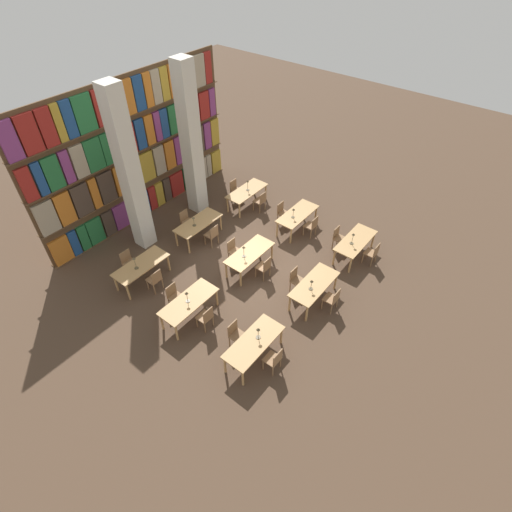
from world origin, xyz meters
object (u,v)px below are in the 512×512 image
(chair_13, at_px, (129,262))
(reading_table_1, at_px, (314,286))
(chair_4, at_px, (372,253))
(reading_table_6, at_px, (141,266))
(reading_table_4, at_px, (250,254))
(reading_table_8, at_px, (247,192))
(chair_16, at_px, (260,201))
(chair_9, at_px, (234,250))
(chair_14, at_px, (212,234))
(desk_lamp_3, at_px, (187,295))
(chair_8, at_px, (264,267))
(chair_1, at_px, (236,334))
(chair_11, at_px, (283,212))
(chair_2, at_px, (332,299))
(desk_lamp_1, at_px, (312,283))
(reading_table_0, at_px, (254,343))
(chair_15, at_px, (186,220))
(chair_5, at_px, (339,237))
(reading_table_5, at_px, (297,215))
(desk_lamp_7, at_px, (194,220))
(reading_table_3, at_px, (189,303))
(chair_7, at_px, (174,296))
(reading_table_2, at_px, (355,242))
(chair_0, at_px, (274,359))
(chair_10, at_px, (312,226))
(desk_lamp_8, at_px, (248,184))
(pillar_center, at_px, (191,142))
(chair_17, at_px, (235,189))
(pillar_left, at_px, (130,174))
(desk_lamp_4, at_px, (244,250))
(desk_lamp_0, at_px, (258,331))
(chair_3, at_px, (296,279))
(reading_table_7, at_px, (198,224))

(chair_13, bearing_deg, reading_table_1, 116.84)
(chair_4, xyz_separation_m, reading_table_6, (-5.65, 5.73, 0.16))
(reading_table_4, bearing_deg, reading_table_8, 40.78)
(chair_13, bearing_deg, chair_16, 167.04)
(chair_9, relative_size, chair_14, 1.00)
(desk_lamp_3, distance_m, chair_8, 3.00)
(chair_1, height_order, chair_11, same)
(chair_2, height_order, desk_lamp_1, desk_lamp_1)
(reading_table_0, distance_m, chair_14, 5.23)
(chair_2, bearing_deg, chair_15, 90.17)
(chair_5, relative_size, reading_table_5, 0.47)
(chair_2, xyz_separation_m, desk_lamp_7, (-0.26, 5.81, 0.52))
(chair_4, relative_size, reading_table_3, 0.47)
(chair_8, bearing_deg, chair_7, 153.19)
(reading_table_2, bearing_deg, chair_4, -87.09)
(chair_0, height_order, chair_13, same)
(chair_13, bearing_deg, reading_table_6, 92.17)
(chair_10, bearing_deg, desk_lamp_8, 88.67)
(pillar_center, relative_size, reading_table_6, 3.13)
(desk_lamp_1, bearing_deg, chair_10, 31.73)
(reading_table_4, height_order, chair_13, chair_13)
(chair_9, distance_m, chair_17, 3.94)
(reading_table_3, relative_size, reading_table_6, 1.00)
(chair_1, distance_m, chair_8, 2.93)
(chair_0, bearing_deg, chair_7, 91.42)
(pillar_left, relative_size, chair_8, 6.68)
(desk_lamp_8, bearing_deg, chair_7, -163.13)
(chair_11, xyz_separation_m, desk_lamp_8, (0.07, 1.86, 0.57))
(chair_5, distance_m, desk_lamp_4, 3.76)
(reading_table_8, height_order, chair_17, chair_17)
(desk_lamp_0, xyz_separation_m, reading_table_1, (2.74, -0.12, -0.36))
(chair_3, relative_size, chair_5, 1.00)
(desk_lamp_0, bearing_deg, chair_17, 45.33)
(desk_lamp_1, bearing_deg, chair_0, -168.73)
(chair_2, bearing_deg, chair_0, 177.45)
(desk_lamp_1, relative_size, desk_lamp_7, 0.99)
(chair_1, relative_size, desk_lamp_3, 2.15)
(chair_7, xyz_separation_m, chair_13, (0.10, 2.42, 0.00))
(reading_table_8, bearing_deg, chair_5, -90.18)
(chair_11, bearing_deg, reading_table_4, 12.68)
(chair_14, bearing_deg, desk_lamp_7, 110.23)
(chair_4, relative_size, reading_table_7, 0.47)
(reading_table_1, relative_size, chair_10, 2.13)
(desk_lamp_0, distance_m, chair_13, 5.63)
(chair_10, xyz_separation_m, desk_lamp_8, (0.07, 3.23, 0.57))
(reading_table_1, xyz_separation_m, chair_8, (-0.17, 1.88, -0.16))
(chair_10, distance_m, chair_15, 4.86)
(chair_0, relative_size, chair_5, 1.00)
(chair_17, bearing_deg, chair_1, 40.78)
(pillar_left, height_order, chair_15, pillar_left)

